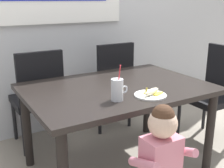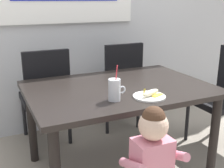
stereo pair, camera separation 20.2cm
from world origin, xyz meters
TOP-DOWN VIEW (x-y plane):
  - ground_plane at (0.00, 0.00)m, footprint 24.00×24.00m
  - dining_table at (0.00, 0.00)m, footprint 1.43×1.00m
  - dining_chair_left at (-0.44, 0.70)m, footprint 0.44×0.45m
  - dining_chair_right at (0.36, 0.74)m, footprint 0.44×0.45m
  - dining_chair_far at (1.13, -0.03)m, footprint 0.44×0.44m
  - toddler_standing at (-0.14, -0.72)m, footprint 0.33×0.24m
  - milk_cup at (-0.17, -0.28)m, footprint 0.13×0.08m
  - snack_plate at (0.08, -0.32)m, footprint 0.23×0.23m
  - peeled_banana at (0.09, -0.33)m, footprint 0.18×0.13m

SIDE VIEW (x-z plane):
  - ground_plane at x=0.00m, z-range 0.00..0.00m
  - toddler_standing at x=-0.14m, z-range 0.11..0.95m
  - dining_chair_left at x=-0.44m, z-range 0.06..1.02m
  - dining_chair_right at x=0.36m, z-range 0.06..1.02m
  - dining_chair_far at x=1.13m, z-range 0.06..1.02m
  - dining_table at x=0.00m, z-range 0.28..1.01m
  - snack_plate at x=0.08m, z-range 0.73..0.75m
  - peeled_banana at x=0.09m, z-range 0.73..0.80m
  - milk_cup at x=-0.17m, z-range 0.67..0.93m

